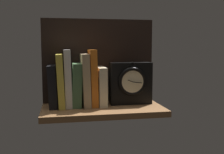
# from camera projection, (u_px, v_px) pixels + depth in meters

# --- Properties ---
(ground_plane) EXTENTS (0.53, 0.27, 0.03)m
(ground_plane) POSITION_uv_depth(u_px,v_px,m) (103.00, 110.00, 1.17)
(ground_plane) COLOR brown
(back_panel) EXTENTS (0.53, 0.01, 0.39)m
(back_panel) POSITION_uv_depth(u_px,v_px,m) (99.00, 61.00, 1.28)
(back_panel) COLOR black
(back_panel) RESTS_ON ground_plane
(book_black_skeptic) EXTENTS (0.04, 0.13, 0.18)m
(book_black_skeptic) POSITION_uv_depth(u_px,v_px,m) (53.00, 86.00, 1.17)
(book_black_skeptic) COLOR black
(book_black_skeptic) RESTS_ON ground_plane
(book_yellow_seinlanguage) EXTENTS (0.04, 0.15, 0.23)m
(book_yellow_seinlanguage) POSITION_uv_depth(u_px,v_px,m) (61.00, 81.00, 1.17)
(book_yellow_seinlanguage) COLOR gold
(book_yellow_seinlanguage) RESTS_ON ground_plane
(book_white_catcher) EXTENTS (0.03, 0.13, 0.25)m
(book_white_catcher) POSITION_uv_depth(u_px,v_px,m) (68.00, 78.00, 1.18)
(book_white_catcher) COLOR silver
(book_white_catcher) RESTS_ON ground_plane
(book_green_romantic) EXTENTS (0.05, 0.13, 0.19)m
(book_green_romantic) POSITION_uv_depth(u_px,v_px,m) (77.00, 85.00, 1.19)
(book_green_romantic) COLOR #476B44
(book_green_romantic) RESTS_ON ground_plane
(book_tan_shortstories) EXTENTS (0.04, 0.15, 0.23)m
(book_tan_shortstories) POSITION_uv_depth(u_px,v_px,m) (85.00, 80.00, 1.19)
(book_tan_shortstories) COLOR tan
(book_tan_shortstories) RESTS_ON ground_plane
(book_orange_pandolfini) EXTENTS (0.04, 0.13, 0.25)m
(book_orange_pandolfini) POSITION_uv_depth(u_px,v_px,m) (93.00, 78.00, 1.20)
(book_orange_pandolfini) COLOR orange
(book_orange_pandolfini) RESTS_ON ground_plane
(book_cream_twain) EXTENTS (0.04, 0.15, 0.17)m
(book_cream_twain) POSITION_uv_depth(u_px,v_px,m) (101.00, 86.00, 1.21)
(book_cream_twain) COLOR beige
(book_cream_twain) RESTS_ON ground_plane
(framed_clock) EXTENTS (0.19, 0.08, 0.20)m
(framed_clock) POSITION_uv_depth(u_px,v_px,m) (131.00, 83.00, 1.23)
(framed_clock) COLOR black
(framed_clock) RESTS_ON ground_plane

